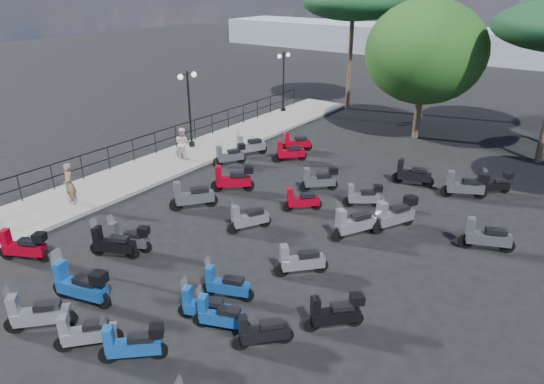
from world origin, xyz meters
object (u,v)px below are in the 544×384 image
Objects in this scene: scooter_15 at (300,261)px; scooter_28 at (486,237)px; scooter_2 at (112,244)px; scooter_10 at (301,201)px; scooter_26 at (335,313)px; scooter_27 at (395,215)px; lamp_post_1 at (189,104)px; scooter_25 at (262,332)px; scooter_1 at (24,247)px; scooter_8 at (129,238)px; scooter_17 at (412,175)px; pine_2 at (354,3)px; scooter_4 at (230,155)px; scooter_29 at (495,184)px; scooter_19 at (133,344)px; scooter_23 at (465,186)px; broadleaf_tree at (425,52)px; scooter_31 at (296,143)px; scooter_13 at (38,314)px; pedestrian_far at (182,143)px; scooter_20 at (220,316)px; scooter_16 at (319,180)px; lamp_post_2 at (284,78)px; scooter_7 at (81,286)px; scooter_22 at (363,196)px; woman at (69,184)px; scooter_21 at (353,224)px; scooter_32 at (204,307)px; scooter_11 at (289,153)px; scooter_5 at (250,146)px; scooter_12 at (86,333)px; scooter_9 at (192,197)px; scooter_3 at (233,179)px.

scooter_15 is 0.79× the size of scooter_28.
scooter_2 is 6.95m from scooter_10.
scooter_27 reaches higher than scooter_26.
scooter_25 is at bearing -36.52° from lamp_post_1.
scooter_28 is at bearing -80.53° from scooter_1.
scooter_8 is at bearing -53.95° from lamp_post_1.
scooter_28 is at bearing -87.93° from scooter_15.
scooter_17 is 14.61m from pine_2.
scooter_4 is 11.52m from scooter_29.
scooter_15 is 1.05× the size of scooter_19.
scooter_23 is 9.03m from broadleaf_tree.
scooter_31 is at bearing -18.66° from scooter_8.
scooter_8 is 4.02m from scooter_13.
pedestrian_far is 1.04× the size of scooter_20.
scooter_16 is 5.01m from scooter_31.
scooter_16 is 1.09× the size of scooter_25.
scooter_10 is at bearing -35.27° from scooter_19.
scooter_7 is at bearing -65.02° from lamp_post_2.
scooter_31 is (-7.34, 4.95, -0.10)m from scooter_27.
scooter_31 is (3.62, 4.32, -0.45)m from pedestrian_far.
scooter_8 is 17.93m from broadleaf_tree.
scooter_7 is at bearing 125.35° from scooter_22.
pine_2 is at bearing -36.41° from scooter_13.
woman is 11.18m from scooter_22.
scooter_8 is 0.20× the size of broadleaf_tree.
scooter_26 is (11.84, -6.48, -0.43)m from pedestrian_far.
scooter_21 is at bearing 167.91° from pedestrian_far.
scooter_19 is 0.87× the size of scooter_32.
lamp_post_1 is 14.02m from scooter_32.
scooter_2 is 0.92× the size of scooter_21.
scooter_2 is 11.87m from scooter_28.
scooter_11 reaches higher than scooter_25.
scooter_13 is 0.18× the size of pine_2.
scooter_10 is 7.04m from scooter_32.
pine_2 is at bearing -26.56° from scooter_1.
scooter_7 is 6.10m from scooter_15.
scooter_7 reaches higher than scooter_2.
scooter_13 is (3.77, -13.27, -0.02)m from scooter_5.
scooter_17 is at bearing 13.29° from lamp_post_1.
scooter_12 reaches higher than scooter_22.
scooter_13 is 11.63m from scooter_16.
scooter_9 is 0.93× the size of scooter_28.
scooter_3 reaches higher than scooter_31.
pine_2 is at bearing -19.32° from scooter_26.
woman is 1.35× the size of scooter_25.
scooter_9 is (1.93, -4.48, 0.03)m from scooter_4.
scooter_10 reaches higher than scooter_32.
scooter_27 reaches higher than scooter_17.
woman reaches higher than scooter_21.
scooter_5 is 14.01m from scooter_12.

